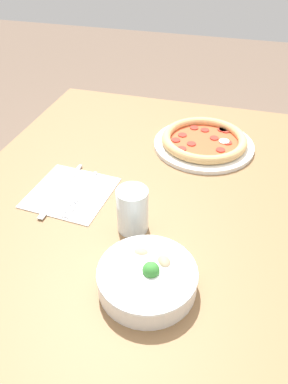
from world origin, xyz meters
The scene contains 8 objects.
ground_plane centered at (0.00, 0.00, 0.00)m, with size 8.00×8.00×0.00m, color brown.
dining_table centered at (0.00, 0.00, 0.62)m, with size 1.02×1.09×0.72m.
pizza centered at (-0.05, -0.26, 0.74)m, with size 0.29×0.29×0.04m.
bowl centered at (-0.03, 0.28, 0.75)m, with size 0.19×0.19×0.07m.
napkin centered at (0.23, 0.05, 0.72)m, with size 0.21×0.21×0.00m.
fork centered at (0.20, 0.05, 0.73)m, with size 0.02×0.19×0.00m.
knife centered at (0.25, 0.04, 0.73)m, with size 0.02×0.23×0.01m.
glass centered at (0.04, 0.13, 0.77)m, with size 0.07×0.07×0.10m.
Camera 1 is at (-0.15, 0.71, 1.30)m, focal length 35.00 mm.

